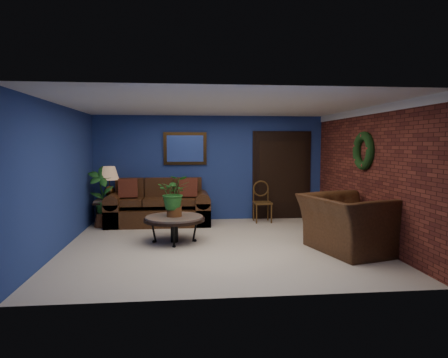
{
  "coord_description": "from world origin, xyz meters",
  "views": [
    {
      "loc": [
        -0.65,
        -7.07,
        1.82
      ],
      "look_at": [
        0.13,
        0.55,
        1.15
      ],
      "focal_mm": 32.0,
      "sensor_mm": 36.0,
      "label": 1
    }
  ],
  "objects": [
    {
      "name": "wall_right_brick",
      "position": [
        2.75,
        0.0,
        1.25
      ],
      "size": [
        0.04,
        5.0,
        2.5
      ],
      "primitive_type": "cube",
      "color": "maroon",
      "rests_on": "ground"
    },
    {
      "name": "crown_molding",
      "position": [
        2.72,
        0.0,
        2.43
      ],
      "size": [
        0.03,
        5.0,
        0.14
      ],
      "primitive_type": "cube",
      "color": "white",
      "rests_on": "wall_right_brick"
    },
    {
      "name": "sofa",
      "position": [
        -1.21,
        2.09,
        0.34
      ],
      "size": [
        2.32,
        1.0,
        1.04
      ],
      "color": "#492915",
      "rests_on": "ground"
    },
    {
      "name": "end_table",
      "position": [
        -2.3,
        2.05,
        0.45
      ],
      "size": [
        0.64,
        0.64,
        0.59
      ],
      "color": "#514D47",
      "rests_on": "ground"
    },
    {
      "name": "wreath",
      "position": [
        2.69,
        0.05,
        1.7
      ],
      "size": [
        0.16,
        0.72,
        0.72
      ],
      "primitive_type": "torus",
      "rotation": [
        0.0,
        1.57,
        0.0
      ],
      "color": "black",
      "rests_on": "wall_right_brick"
    },
    {
      "name": "tall_plant",
      "position": [
        -2.45,
        1.88,
        0.71
      ],
      "size": [
        0.59,
        0.42,
        1.34
      ],
      "color": "brown",
      "rests_on": "ground"
    },
    {
      "name": "table_lamp",
      "position": [
        -2.3,
        2.05,
        1.05
      ],
      "size": [
        0.43,
        0.43,
        0.71
      ],
      "color": "#422A12",
      "rests_on": "end_table"
    },
    {
      "name": "side_chair",
      "position": [
        1.19,
        2.12,
        0.54
      ],
      "size": [
        0.42,
        0.42,
        0.96
      ],
      "rotation": [
        0.0,
        0.0,
        0.02
      ],
      "color": "#533617",
      "rests_on": "ground"
    },
    {
      "name": "armchair",
      "position": [
        2.15,
        -0.65,
        0.48
      ],
      "size": [
        1.62,
        1.75,
        0.96
      ],
      "primitive_type": "imported",
      "rotation": [
        0.0,
        0.0,
        1.83
      ],
      "color": "#492915",
      "rests_on": "ground"
    },
    {
      "name": "ceiling",
      "position": [
        0.0,
        0.0,
        2.5
      ],
      "size": [
        5.5,
        5.0,
        0.02
      ],
      "primitive_type": "cube",
      "color": "white",
      "rests_on": "wall_back"
    },
    {
      "name": "wall_back",
      "position": [
        0.0,
        2.5,
        1.25
      ],
      "size": [
        5.5,
        0.04,
        2.5
      ],
      "primitive_type": "cube",
      "color": "navy",
      "rests_on": "ground"
    },
    {
      "name": "wall_mirror",
      "position": [
        -0.6,
        2.46,
        1.72
      ],
      "size": [
        1.02,
        0.06,
        0.77
      ],
      "primitive_type": "cube",
      "color": "#422A12",
      "rests_on": "wall_back"
    },
    {
      "name": "wall_left",
      "position": [
        -2.75,
        0.0,
        1.25
      ],
      "size": [
        0.04,
        5.0,
        2.5
      ],
      "primitive_type": "cube",
      "color": "navy",
      "rests_on": "ground"
    },
    {
      "name": "floor",
      "position": [
        0.0,
        0.0,
        0.0
      ],
      "size": [
        5.5,
        5.5,
        0.0
      ],
      "primitive_type": "plane",
      "color": "beige",
      "rests_on": "ground"
    },
    {
      "name": "floor_plant",
      "position": [
        2.35,
        0.81,
        0.47
      ],
      "size": [
        0.43,
        0.35,
        0.89
      ],
      "color": "brown",
      "rests_on": "ground"
    },
    {
      "name": "coffee_table",
      "position": [
        -0.82,
        0.31,
        0.43
      ],
      "size": [
        1.13,
        1.13,
        0.49
      ],
      "rotation": [
        0.0,
        0.0,
        0.01
      ],
      "color": "#514D47",
      "rests_on": "ground"
    },
    {
      "name": "closet_door",
      "position": [
        1.75,
        2.47,
        1.05
      ],
      "size": [
        1.44,
        0.06,
        2.18
      ],
      "primitive_type": "cube",
      "color": "black",
      "rests_on": "wall_back"
    },
    {
      "name": "coffee_plant",
      "position": [
        -0.82,
        0.31,
        0.91
      ],
      "size": [
        0.58,
        0.51,
        0.77
      ],
      "color": "brown",
      "rests_on": "coffee_table"
    }
  ]
}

